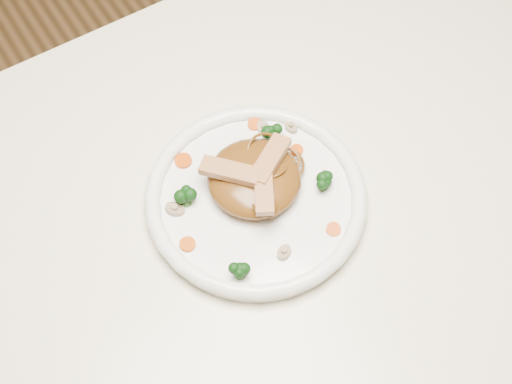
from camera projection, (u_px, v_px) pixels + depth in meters
ground at (255, 384)px, 1.57m from camera, size 4.00×4.00×0.00m
table at (255, 252)px, 1.01m from camera, size 1.20×0.80×0.75m
plate at (256, 201)px, 0.93m from camera, size 0.36×0.36×0.02m
noodle_mound at (254, 178)px, 0.92m from camera, size 0.13×0.13×0.04m
chicken_a at (270, 160)px, 0.90m from camera, size 0.08×0.06×0.01m
chicken_b at (230, 171)px, 0.90m from camera, size 0.07×0.07×0.01m
chicken_c at (264, 189)px, 0.88m from camera, size 0.05×0.07×0.01m
broccoli_0 at (275, 133)px, 0.96m from camera, size 0.04×0.04×0.03m
broccoli_1 at (186, 197)px, 0.91m from camera, size 0.03×0.03×0.03m
broccoli_2 at (239, 269)px, 0.85m from camera, size 0.04×0.04×0.03m
broccoli_3 at (324, 181)px, 0.92m from camera, size 0.03×0.03×0.03m
carrot_0 at (254, 124)px, 0.98m from camera, size 0.02×0.02×0.00m
carrot_1 at (188, 244)px, 0.89m from camera, size 0.03×0.03×0.00m
carrot_2 at (297, 150)px, 0.96m from camera, size 0.02×0.02×0.00m
carrot_3 at (183, 161)px, 0.95m from camera, size 0.02×0.02×0.00m
carrot_4 at (333, 229)px, 0.90m from camera, size 0.02×0.02×0.00m
mushroom_0 at (284, 252)px, 0.88m from camera, size 0.03×0.03×0.01m
mushroom_1 at (291, 127)px, 0.98m from camera, size 0.02×0.02×0.01m
mushroom_2 at (175, 209)px, 0.91m from camera, size 0.04×0.04×0.01m
mushroom_3 at (264, 129)px, 0.98m from camera, size 0.02×0.02×0.01m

